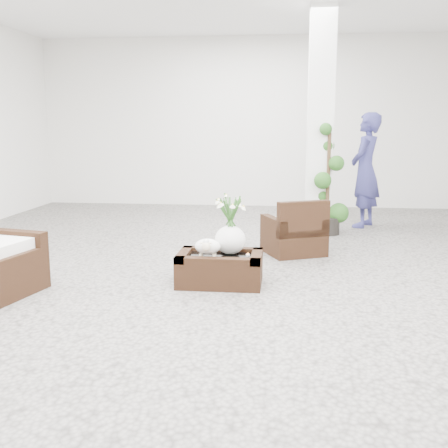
# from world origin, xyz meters

# --- Properties ---
(ground) EXTENTS (11.00, 11.00, 0.00)m
(ground) POSITION_xyz_m (0.00, 0.00, 0.00)
(ground) COLOR gray
(ground) RESTS_ON ground
(column) EXTENTS (0.40, 0.40, 3.50)m
(column) POSITION_xyz_m (1.20, 2.80, 1.75)
(column) COLOR white
(column) RESTS_ON ground
(coffee_table) EXTENTS (0.90, 0.60, 0.31)m
(coffee_table) POSITION_xyz_m (-0.02, -0.33, 0.16)
(coffee_table) COLOR black
(coffee_table) RESTS_ON ground
(sheep_figurine) EXTENTS (0.28, 0.23, 0.21)m
(sheep_figurine) POSITION_xyz_m (-0.14, -0.43, 0.42)
(sheep_figurine) COLOR white
(sheep_figurine) RESTS_ON coffee_table
(planter_narcissus) EXTENTS (0.44, 0.44, 0.80)m
(planter_narcissus) POSITION_xyz_m (0.08, -0.23, 0.71)
(planter_narcissus) COLOR white
(planter_narcissus) RESTS_ON coffee_table
(tealight) EXTENTS (0.04, 0.04, 0.03)m
(tealight) POSITION_xyz_m (0.28, -0.31, 0.33)
(tealight) COLOR white
(tealight) RESTS_ON coffee_table
(armchair) EXTENTS (0.91, 0.90, 0.75)m
(armchair) POSITION_xyz_m (0.79, 1.18, 0.37)
(armchair) COLOR black
(armchair) RESTS_ON ground
(topiary) EXTENTS (0.45, 0.45, 1.70)m
(topiary) POSITION_xyz_m (1.34, 2.58, 0.85)
(topiary) COLOR #204817
(topiary) RESTS_ON ground
(shopper) EXTENTS (0.72, 0.83, 1.91)m
(shopper) POSITION_xyz_m (2.00, 3.29, 0.95)
(shopper) COLOR navy
(shopper) RESTS_ON ground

